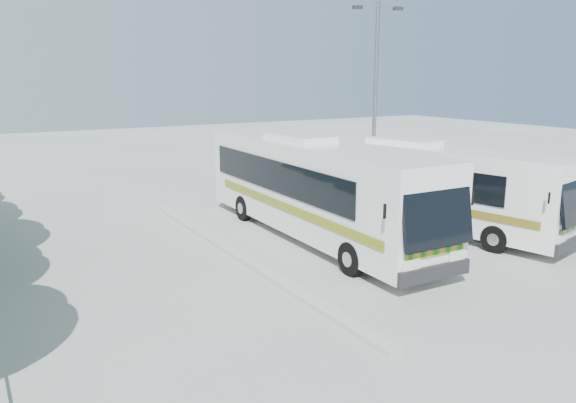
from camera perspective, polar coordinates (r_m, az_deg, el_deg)
ground at (r=18.13m, az=3.85°, el=-5.99°), size 100.00×100.00×0.00m
kerb_divider at (r=18.68m, az=-5.51°, el=-5.21°), size 0.40×16.00×0.15m
coach_main at (r=20.20m, az=2.66°, el=1.57°), size 2.87×12.62×3.49m
coach_adjacent at (r=22.37m, az=13.52°, el=1.88°), size 4.72×11.70×3.18m
lamppost at (r=23.83m, az=8.83°, el=10.14°), size 2.09×0.77×8.71m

